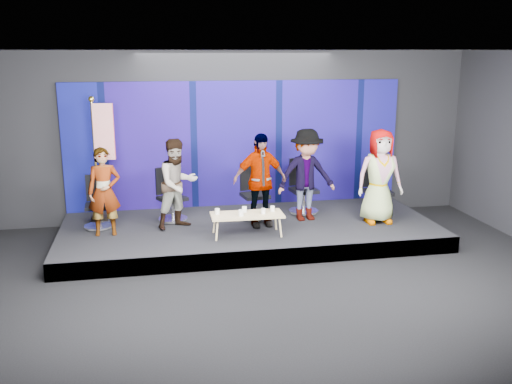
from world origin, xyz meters
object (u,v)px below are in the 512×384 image
(panelist_a, at_px, (104,192))
(mug_a, at_px, (217,211))
(panelist_d, at_px, (306,175))
(panelist_e, at_px, (380,176))
(chair_a, at_px, (98,211))
(coffee_table, at_px, (247,216))
(flag_stand, at_px, (101,157))
(chair_c, at_px, (254,200))
(mug_b, at_px, (241,213))
(panelist_c, at_px, (260,180))
(panelist_b, at_px, (178,184))
(chair_b, at_px, (171,203))
(chair_d, at_px, (303,195))
(mug_c, at_px, (244,209))
(chair_e, at_px, (377,197))
(mug_e, at_px, (272,209))
(mug_d, at_px, (263,211))

(panelist_a, xyz_separation_m, mug_a, (1.94, -0.44, -0.34))
(panelist_d, height_order, panelist_e, panelist_e)
(chair_a, relative_size, panelist_d, 0.55)
(panelist_d, bearing_deg, coffee_table, -155.64)
(chair_a, bearing_deg, flag_stand, 72.75)
(chair_c, xyz_separation_m, mug_b, (-0.45, -1.14, 0.09))
(panelist_a, distance_m, panelist_e, 5.06)
(panelist_c, distance_m, flag_stand, 3.00)
(panelist_b, distance_m, chair_c, 1.60)
(chair_b, bearing_deg, panelist_d, -37.44)
(panelist_b, height_order, panelist_e, panelist_e)
(chair_a, xyz_separation_m, chair_d, (3.99, 0.25, 0.04))
(coffee_table, height_order, flag_stand, flag_stand)
(panelist_b, xyz_separation_m, mug_b, (1.04, -0.80, -0.38))
(panelist_b, distance_m, panelist_e, 3.78)
(chair_c, bearing_deg, panelist_c, -97.64)
(flag_stand, bearing_deg, mug_c, -14.65)
(chair_b, distance_m, chair_e, 4.06)
(panelist_a, distance_m, chair_b, 1.43)
(panelist_b, relative_size, mug_b, 15.60)
(chair_a, relative_size, chair_b, 0.94)
(chair_d, distance_m, mug_b, 2.00)
(chair_d, distance_m, mug_e, 1.46)
(coffee_table, distance_m, mug_e, 0.49)
(chair_e, relative_size, flag_stand, 0.46)
(panelist_b, xyz_separation_m, panelist_c, (1.50, -0.17, 0.04))
(panelist_d, xyz_separation_m, mug_b, (-1.41, -0.84, -0.44))
(panelist_b, relative_size, mug_c, 16.65)
(chair_c, bearing_deg, mug_a, -140.13)
(chair_c, bearing_deg, coffee_table, -116.06)
(chair_d, xyz_separation_m, mug_d, (-1.08, -1.28, 0.08))
(chair_e, bearing_deg, mug_a, -165.73)
(panelist_d, distance_m, flag_stand, 3.88)
(panelist_e, bearing_deg, mug_e, -171.64)
(panelist_c, bearing_deg, chair_c, 82.36)
(chair_d, xyz_separation_m, panelist_d, (-0.08, -0.50, 0.53))
(panelist_e, xyz_separation_m, coffee_table, (-2.60, -0.32, -0.53))
(mug_a, bearing_deg, chair_b, 124.28)
(chair_a, xyz_separation_m, chair_b, (1.35, 0.20, 0.02))
(panelist_d, bearing_deg, mug_b, -154.68)
(panelist_c, bearing_deg, coffee_table, -130.89)
(chair_c, xyz_separation_m, mug_c, (-0.35, -0.91, 0.09))
(coffee_table, bearing_deg, panelist_c, 57.71)
(panelist_a, relative_size, flag_stand, 0.66)
(panelist_b, height_order, mug_d, panelist_b)
(panelist_c, height_order, panelist_e, panelist_e)
(panelist_a, xyz_separation_m, chair_b, (1.18, 0.67, -0.45))
(chair_a, xyz_separation_m, mug_b, (2.50, -1.09, 0.13))
(chair_a, relative_size, panelist_c, 0.56)
(chair_a, relative_size, panelist_a, 0.62)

